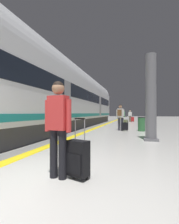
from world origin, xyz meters
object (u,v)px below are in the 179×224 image
(suitcase_near, at_px, (125,126))
(suitcase_mid, at_px, (126,122))
(passenger_near, at_px, (120,115))
(rolling_suitcase_foreground, at_px, (78,158))
(passenger_far, at_px, (130,115))
(waste_bin, at_px, (141,124))
(traveller_foreground, at_px, (58,122))
(passenger_mid, at_px, (122,115))
(high_speed_train, at_px, (70,96))
(suitcase_far, at_px, (133,119))
(platform_pillar, at_px, (151,99))

(suitcase_near, xyz_separation_m, suitcase_mid, (-0.20, 4.60, 0.00))
(passenger_near, bearing_deg, suitcase_mid, 88.44)
(rolling_suitcase_foreground, bearing_deg, suitcase_mid, 89.32)
(suitcase_mid, distance_m, passenger_far, 7.36)
(suitcase_mid, distance_m, waste_bin, 4.63)
(traveller_foreground, distance_m, passenger_far, 20.38)
(suitcase_near, xyz_separation_m, passenger_mid, (-0.53, 4.84, 0.64))
(waste_bin, bearing_deg, passenger_far, 94.87)
(rolling_suitcase_foreground, distance_m, suitcase_near, 8.40)
(rolling_suitcase_foreground, relative_size, suitcase_mid, 1.91)
(high_speed_train, bearing_deg, suitcase_mid, 33.82)
(traveller_foreground, distance_m, suitcase_far, 20.15)
(suitcase_mid, height_order, waste_bin, waste_bin)
(waste_bin, bearing_deg, platform_pillar, -86.36)
(passenger_mid, distance_m, suitcase_far, 6.91)
(passenger_near, xyz_separation_m, suitcase_near, (0.32, -0.18, -0.71))
(passenger_mid, xyz_separation_m, suitcase_mid, (0.33, -0.24, -0.63))
(high_speed_train, bearing_deg, suitcase_far, 64.39)
(rolling_suitcase_foreground, bearing_deg, passenger_mid, 90.74)
(passenger_near, height_order, suitcase_mid, passenger_near)
(rolling_suitcase_foreground, relative_size, suitcase_far, 1.03)
(suitcase_near, bearing_deg, suitcase_mid, 92.54)
(suitcase_mid, xyz_separation_m, passenger_far, (0.21, 7.33, 0.60))
(waste_bin, bearing_deg, traveller_foreground, -101.31)
(traveller_foreground, xyz_separation_m, passenger_mid, (0.18, 13.28, -0.05))
(traveller_foreground, bearing_deg, suitcase_near, 85.21)
(traveller_foreground, distance_m, suitcase_mid, 13.07)
(high_speed_train, distance_m, suitcase_mid, 5.53)
(rolling_suitcase_foreground, xyz_separation_m, suitcase_near, (0.36, 8.39, -0.06))
(rolling_suitcase_foreground, relative_size, waste_bin, 1.16)
(high_speed_train, relative_size, platform_pillar, 7.55)
(traveller_foreground, height_order, passenger_mid, traveller_foreground)
(traveller_foreground, xyz_separation_m, suitcase_mid, (0.50, 13.04, -0.69))
(high_speed_train, distance_m, traveller_foreground, 10.97)
(passenger_far, relative_size, suitcase_far, 1.50)
(high_speed_train, distance_m, rolling_suitcase_foreground, 11.15)
(high_speed_train, height_order, platform_pillar, high_speed_train)
(high_speed_train, bearing_deg, passenger_mid, 38.26)
(suitcase_mid, height_order, platform_pillar, platform_pillar)
(suitcase_far, bearing_deg, suitcase_near, -91.58)
(rolling_suitcase_foreground, height_order, passenger_near, passenger_near)
(passenger_mid, bearing_deg, traveller_foreground, -90.76)
(rolling_suitcase_foreground, xyz_separation_m, passenger_mid, (-0.17, 13.23, 0.58))
(traveller_foreground, height_order, suitcase_near, traveller_foreground)
(passenger_near, xyz_separation_m, passenger_mid, (-0.20, 4.66, -0.07))
(suitcase_mid, bearing_deg, passenger_far, 88.38)
(suitcase_far, bearing_deg, waste_bin, -86.61)
(passenger_near, bearing_deg, high_speed_train, 158.77)
(traveller_foreground, xyz_separation_m, waste_bin, (1.71, 8.57, -0.53))
(rolling_suitcase_foreground, distance_m, passenger_near, 8.59)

